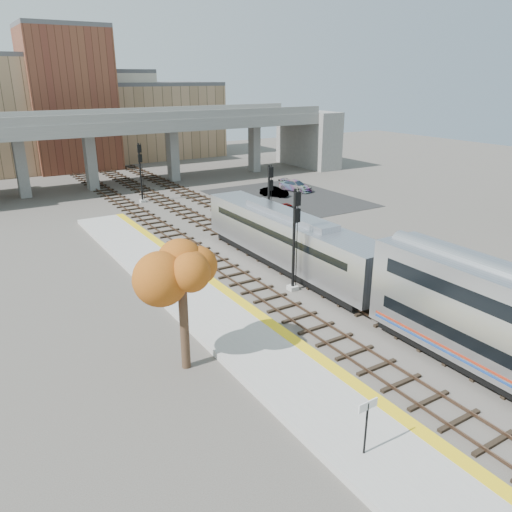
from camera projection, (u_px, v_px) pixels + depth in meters
ground at (366, 320)px, 29.36m from camera, size 160.00×160.00×0.00m
platform at (262, 351)px, 25.71m from camera, size 4.50×60.00×0.35m
yellow_strip at (292, 338)px, 26.59m from camera, size 0.70×60.00×0.01m
tracks at (264, 255)px, 39.79m from camera, size 10.70×95.00×0.25m
overpass at (157, 138)px, 65.80m from camera, size 54.00×12.00×9.50m
buildings_far at (86, 113)px, 80.53m from camera, size 43.00×21.00×20.60m
parking_lot at (287, 198)px, 58.68m from camera, size 14.00×18.00×0.04m
locomotive at (288, 239)px, 36.60m from camera, size 3.02×19.05×4.10m
signal_mast_near at (294, 242)px, 32.29m from camera, size 0.60×0.64×6.89m
signal_mast_mid at (269, 206)px, 41.76m from camera, size 0.60×0.64×6.71m
signal_mast_far at (141, 174)px, 55.67m from camera, size 0.60×0.64×6.63m
station_sign at (367, 416)px, 17.95m from camera, size 0.90×0.08×2.27m
tree at (181, 268)px, 22.85m from camera, size 3.60×3.60×7.05m
car_a at (288, 209)px, 51.36m from camera, size 1.69×3.41×1.12m
car_b at (274, 192)px, 59.29m from camera, size 2.79×3.47×1.11m
car_c at (296, 186)px, 62.09m from camera, size 3.04×4.83×1.31m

